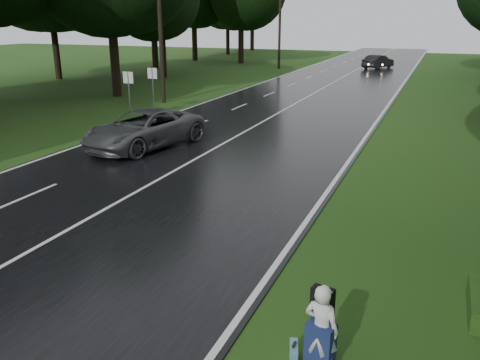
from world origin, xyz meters
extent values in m
plane|color=#234614|center=(0.00, 0.00, 0.00)|extent=(160.00, 160.00, 0.00)
cube|color=black|center=(0.00, 20.00, 0.02)|extent=(12.00, 140.00, 0.04)
cube|color=silver|center=(0.00, 20.00, 0.04)|extent=(0.12, 140.00, 0.01)
imported|color=#4A4C4E|center=(-2.99, 8.84, 0.85)|extent=(3.87, 6.25, 1.61)
imported|color=black|center=(1.98, 49.38, 0.78)|extent=(3.19, 4.76, 1.48)
imported|color=silver|center=(7.55, -2.58, 0.79)|extent=(0.64, 0.49, 1.58)
cube|color=navy|center=(7.55, -2.58, 0.44)|extent=(0.50, 0.38, 0.88)
cube|color=black|center=(7.50, -2.36, 1.14)|extent=(0.39, 0.26, 0.51)
cube|color=teal|center=(7.11, -2.54, 0.16)|extent=(0.26, 0.47, 0.32)
camera|label=1|loc=(8.85, -9.22, 5.46)|focal=36.89mm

